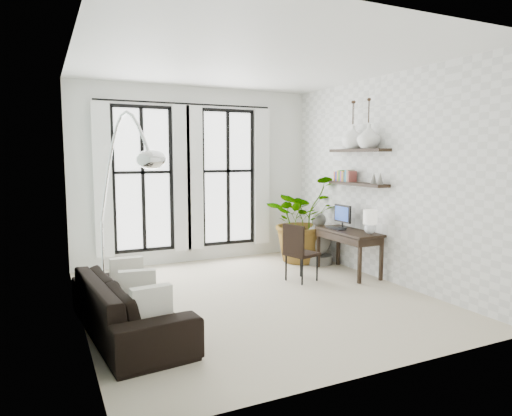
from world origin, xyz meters
TOP-DOWN VIEW (x-y plane):
  - floor at (0.00, 0.00)m, footprint 5.00×5.00m
  - ceiling at (0.00, 0.00)m, footprint 5.00×5.00m
  - wall_left at (-2.25, 0.00)m, footprint 0.00×5.00m
  - wall_right at (2.25, 0.00)m, footprint 0.00×5.00m
  - wall_back at (0.00, 2.50)m, footprint 4.50×0.00m
  - windows at (-0.20, 2.43)m, footprint 3.26×0.13m
  - wall_shelves at (2.11, 0.52)m, footprint 0.25×1.30m
  - sofa at (-1.80, -0.56)m, footprint 1.05×2.24m
  - throw_pillows at (-1.70, -0.56)m, footprint 0.40×1.52m
  - plant at (1.75, 1.63)m, footprint 1.77×1.65m
  - desk at (1.95, 0.43)m, footprint 0.53×1.24m
  - desk_chair at (0.95, 0.43)m, footprint 0.54×0.54m
  - arc_lamp at (-1.70, 0.15)m, footprint 0.75×1.67m
  - buddha at (1.92, 1.33)m, footprint 0.52×0.52m
  - vase_a at (2.11, 0.23)m, footprint 0.37×0.37m
  - vase_b at (2.11, 0.63)m, footprint 0.37×0.37m

SIDE VIEW (x-z plane):
  - floor at x=0.00m, z-range 0.00..0.00m
  - sofa at x=-1.80m, z-range 0.00..0.63m
  - buddha at x=1.92m, z-range -0.07..0.86m
  - throw_pillows at x=-1.70m, z-range 0.30..0.70m
  - desk_chair at x=0.95m, z-range 0.06..0.97m
  - desk at x=1.95m, z-range 0.13..1.26m
  - plant at x=1.75m, z-range 0.00..1.60m
  - windows at x=-0.20m, z-range 0.24..2.88m
  - wall_left at x=-2.25m, z-range -0.90..4.10m
  - wall_right at x=2.25m, z-range -0.90..4.10m
  - wall_back at x=0.00m, z-range -0.65..3.85m
  - wall_shelves at x=2.11m, z-range 1.43..2.03m
  - arc_lamp at x=-1.70m, z-range 0.68..3.17m
  - vase_a at x=2.11m, z-range 2.07..2.46m
  - vase_b at x=2.11m, z-range 2.07..2.46m
  - ceiling at x=0.00m, z-range 3.20..3.20m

